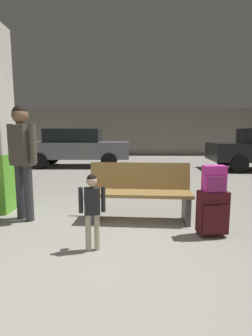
{
  "coord_description": "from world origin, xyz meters",
  "views": [
    {
      "loc": [
        0.26,
        -2.36,
        1.37
      ],
      "look_at": [
        0.23,
        1.3,
        0.85
      ],
      "focal_mm": 27.04,
      "sensor_mm": 36.0,
      "label": 1
    }
  ],
  "objects_px": {
    "adult": "(22,150)",
    "parked_car_far": "(77,146)",
    "backpack_bright": "(214,179)",
    "child": "(92,204)",
    "suitcase": "(213,212)",
    "bench": "(139,192)"
  },
  "relations": [
    {
      "from": "adult",
      "to": "parked_car_far",
      "type": "height_order",
      "value": "adult"
    },
    {
      "from": "backpack_bright",
      "to": "child",
      "type": "relative_size",
      "value": 0.38
    },
    {
      "from": "parked_car_far",
      "to": "backpack_bright",
      "type": "bearing_deg",
      "value": -65.54
    },
    {
      "from": "suitcase",
      "to": "backpack_bright",
      "type": "xyz_separation_m",
      "value": [
        -0.0,
        -0.0,
        0.45
      ]
    },
    {
      "from": "backpack_bright",
      "to": "adult",
      "type": "distance_m",
      "value": 2.82
    },
    {
      "from": "suitcase",
      "to": "child",
      "type": "relative_size",
      "value": 0.67
    },
    {
      "from": "suitcase",
      "to": "adult",
      "type": "distance_m",
      "value": 2.91
    },
    {
      "from": "parked_car_far",
      "to": "bench",
      "type": "bearing_deg",
      "value": -70.6
    },
    {
      "from": "adult",
      "to": "suitcase",
      "type": "bearing_deg",
      "value": -12.69
    },
    {
      "from": "suitcase",
      "to": "backpack_bright",
      "type": "bearing_deg",
      "value": -110.2
    },
    {
      "from": "child",
      "to": "adult",
      "type": "xyz_separation_m",
      "value": [
        -1.21,
        1.04,
        0.54
      ]
    },
    {
      "from": "parked_car_far",
      "to": "child",
      "type": "bearing_deg",
      "value": -77.46
    },
    {
      "from": "suitcase",
      "to": "parked_car_far",
      "type": "relative_size",
      "value": 0.15
    },
    {
      "from": "bench",
      "to": "backpack_bright",
      "type": "xyz_separation_m",
      "value": [
        0.94,
        -0.63,
        0.33
      ]
    },
    {
      "from": "adult",
      "to": "parked_car_far",
      "type": "xyz_separation_m",
      "value": [
        -0.44,
        6.37,
        -0.29
      ]
    },
    {
      "from": "bench",
      "to": "suitcase",
      "type": "distance_m",
      "value": 1.14
    },
    {
      "from": "child",
      "to": "suitcase",
      "type": "bearing_deg",
      "value": 15.6
    },
    {
      "from": "bench",
      "to": "suitcase",
      "type": "height_order",
      "value": "bench"
    },
    {
      "from": "bench",
      "to": "adult",
      "type": "height_order",
      "value": "adult"
    },
    {
      "from": "adult",
      "to": "parked_car_far",
      "type": "relative_size",
      "value": 0.43
    },
    {
      "from": "bench",
      "to": "child",
      "type": "height_order",
      "value": "child"
    },
    {
      "from": "bench",
      "to": "parked_car_far",
      "type": "bearing_deg",
      "value": 109.4
    }
  ]
}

